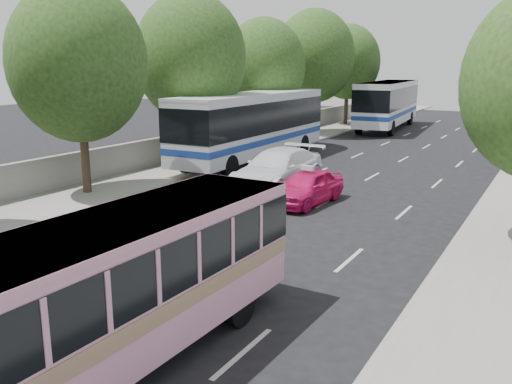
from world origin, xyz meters
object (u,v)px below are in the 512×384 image
Objects in this scene: tour_coach_front at (253,121)px; tour_coach_rear at (388,101)px; pink_bus at (112,281)px; white_pickup at (278,169)px; pink_taxi at (307,187)px.

tour_coach_front is 20.57m from tour_coach_rear.
pink_bus is 15.73m from white_pickup.
tour_coach_rear is at bearing 101.17° from pink_bus.
tour_coach_rear reaches higher than white_pickup.
pink_taxi is (-2.11, 13.05, -1.07)m from pink_bus.
tour_coach_front is (-8.79, 20.23, 0.62)m from pink_bus.
pink_bus is at bearing -75.95° from pink_taxi.
tour_coach_front reaches higher than pink_taxi.
tour_coach_front is at bearing 137.80° from pink_taxi.
pink_taxi is 28.15m from tour_coach_rear.
white_pickup is (-4.49, 15.05, -0.89)m from pink_bus.
pink_taxi is 9.95m from tour_coach_front.
tour_coach_front reaches higher than white_pickup.
tour_coach_rear is (-6.99, 40.72, 0.70)m from pink_bus.
white_pickup is at bearing 108.04° from pink_bus.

